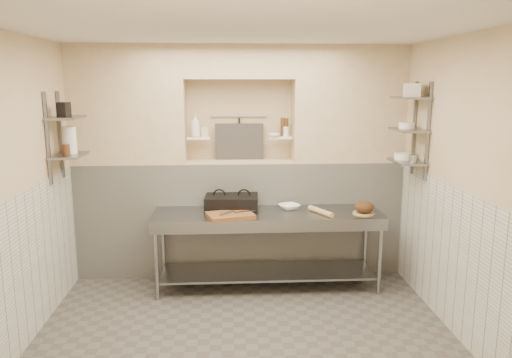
{
  "coord_description": "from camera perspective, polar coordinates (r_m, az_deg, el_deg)",
  "views": [
    {
      "loc": [
        -0.15,
        -4.31,
        2.37
      ],
      "look_at": [
        0.15,
        0.9,
        1.35
      ],
      "focal_mm": 35.0,
      "sensor_mm": 36.0,
      "label": 1
    }
  ],
  "objects": [
    {
      "name": "bread_board",
      "position": [
        5.79,
        12.21,
        -3.83
      ],
      "size": [
        0.25,
        0.25,
        0.01
      ],
      "primitive_type": "cylinder",
      "color": "tan",
      "rests_on": "prep_table"
    },
    {
      "name": "mixing_bowl",
      "position": [
        5.87,
        3.82,
        -3.18
      ],
      "size": [
        0.31,
        0.31,
        0.06
      ],
      "primitive_type": "imported",
      "rotation": [
        0.0,
        0.0,
        0.43
      ],
      "color": "white",
      "rests_on": "prep_table"
    },
    {
      "name": "alcove_sill",
      "position": [
        6.14,
        -1.87,
        2.05
      ],
      "size": [
        1.3,
        0.4,
        0.02
      ],
      "primitive_type": "cube",
      "color": "beige",
      "rests_on": "backwall_lower"
    },
    {
      "name": "box_left_upper",
      "position": [
        5.58,
        -21.12,
        7.42
      ],
      "size": [
        0.13,
        0.13,
        0.15
      ],
      "primitive_type": "cube",
      "rotation": [
        0.0,
        0.0,
        -0.27
      ],
      "color": "black",
      "rests_on": "wall_shelf_left_upper"
    },
    {
      "name": "bowl_alcove",
      "position": [
        6.07,
        2.07,
        5.02
      ],
      "size": [
        0.15,
        0.15,
        0.04
      ],
      "primitive_type": "imported",
      "rotation": [
        0.0,
        0.0,
        0.14
      ],
      "color": "white",
      "rests_on": "alcove_shelf_right"
    },
    {
      "name": "backwall_header",
      "position": [
        6.07,
        -1.94,
        13.21
      ],
      "size": [
        1.3,
        0.4,
        0.4
      ],
      "primitive_type": "cube",
      "color": "beige",
      "rests_on": "backwall_lower"
    },
    {
      "name": "bread_loaf",
      "position": [
        5.77,
        12.24,
        -3.12
      ],
      "size": [
        0.22,
        0.22,
        0.13
      ],
      "primitive_type": "ellipsoid",
      "color": "#4C2D19",
      "rests_on": "bread_board"
    },
    {
      "name": "wall_shelf_right_upper",
      "position": [
        5.72,
        17.25,
        8.86
      ],
      "size": [
        0.3,
        0.5,
        0.03
      ],
      "primitive_type": "cube",
      "color": "slate",
      "rests_on": "wall_right"
    },
    {
      "name": "backwall_pillar_right",
      "position": [
        6.25,
        10.47,
        8.39
      ],
      "size": [
        1.35,
        0.4,
        1.4
      ],
      "primitive_type": "cube",
      "color": "beige",
      "rests_on": "backwall_lower"
    },
    {
      "name": "rolling_pin",
      "position": [
        5.69,
        7.4,
        -3.69
      ],
      "size": [
        0.24,
        0.38,
        0.06
      ],
      "primitive_type": "cylinder",
      "rotation": [
        1.57,
        0.0,
        0.48
      ],
      "color": "tan",
      "rests_on": "prep_table"
    },
    {
      "name": "floor",
      "position": [
        4.95,
        -1.2,
        -18.23
      ],
      "size": [
        4.0,
        3.9,
        0.1
      ],
      "primitive_type": "cube",
      "color": "#45413D",
      "rests_on": "ground"
    },
    {
      "name": "wall_front",
      "position": [
        2.51,
        0.39,
        -11.63
      ],
      "size": [
        4.0,
        0.1,
        2.8
      ],
      "primitive_type": "cube",
      "color": "beige",
      "rests_on": "ground"
    },
    {
      "name": "panini_press",
      "position": [
        5.86,
        -2.8,
        -2.66
      ],
      "size": [
        0.64,
        0.48,
        0.17
      ],
      "rotation": [
        0.0,
        0.0,
        -0.06
      ],
      "color": "black",
      "rests_on": "prep_table"
    },
    {
      "name": "shelf_rail_left_a",
      "position": [
        5.88,
        -21.43,
        4.73
      ],
      "size": [
        0.03,
        0.03,
        0.95
      ],
      "primitive_type": "cube",
      "color": "slate",
      "rests_on": "wall_left"
    },
    {
      "name": "jar_alcove",
      "position": [
        6.12,
        -5.87,
        5.37
      ],
      "size": [
        0.08,
        0.08,
        0.12
      ],
      "primitive_type": "cube",
      "color": "beige",
      "rests_on": "alcove_shelf_left"
    },
    {
      "name": "bottle_soap",
      "position": [
        6.06,
        -6.94,
        6.08
      ],
      "size": [
        0.14,
        0.14,
        0.28
      ],
      "primitive_type": "imported",
      "rotation": [
        0.0,
        0.0,
        -0.32
      ],
      "color": "white",
      "rests_on": "alcove_shelf_left"
    },
    {
      "name": "prep_table",
      "position": [
        5.78,
        1.34,
        -6.34
      ],
      "size": [
        2.6,
        0.7,
        0.9
      ],
      "color": "gray",
      "rests_on": "floor"
    },
    {
      "name": "basket_right",
      "position": [
        5.68,
        17.46,
        9.67
      ],
      "size": [
        0.25,
        0.27,
        0.14
      ],
      "primitive_type": "cube",
      "rotation": [
        0.0,
        0.0,
        -0.4
      ],
      "color": "gray",
      "rests_on": "wall_shelf_right_upper"
    },
    {
      "name": "ceiling",
      "position": [
        4.34,
        -1.36,
        17.4
      ],
      "size": [
        4.0,
        3.9,
        0.1
      ],
      "primitive_type": "cube",
      "color": "silver",
      "rests_on": "ground"
    },
    {
      "name": "alcove_shelf_right",
      "position": [
        6.14,
        2.81,
        4.77
      ],
      "size": [
        0.28,
        0.16,
        0.02
      ],
      "primitive_type": "cube",
      "color": "white",
      "rests_on": "backwall_lower"
    },
    {
      "name": "condiment_c",
      "position": [
        6.15,
        3.43,
        5.45
      ],
      "size": [
        0.07,
        0.07,
        0.12
      ],
      "primitive_type": "cylinder",
      "color": "white",
      "rests_on": "alcove_shelf_right"
    },
    {
      "name": "bowl_right_mid",
      "position": [
        5.81,
        16.84,
        5.88
      ],
      "size": [
        0.17,
        0.17,
        0.06
      ],
      "primitive_type": "cylinder",
      "color": "white",
      "rests_on": "wall_shelf_right_mid"
    },
    {
      "name": "wall_shelf_right_mid",
      "position": [
        5.75,
        17.05,
        5.37
      ],
      "size": [
        0.3,
        0.5,
        0.02
      ],
      "primitive_type": "cube",
      "color": "slate",
      "rests_on": "wall_right"
    },
    {
      "name": "bowl_right",
      "position": [
        5.87,
        16.56,
        2.52
      ],
      "size": [
        0.22,
        0.22,
        0.07
      ],
      "primitive_type": "cylinder",
      "color": "white",
      "rests_on": "wall_shelf_right_lower"
    },
    {
      "name": "jar_left",
      "position": [
        5.6,
        -20.87,
        3.15
      ],
      "size": [
        0.08,
        0.08,
        0.12
      ],
      "primitive_type": "cylinder",
      "color": "#4C2B14",
      "rests_on": "wall_shelf_left_lower"
    },
    {
      "name": "cutting_board",
      "position": [
        5.52,
        -2.96,
        -4.17
      ],
      "size": [
        0.57,
        0.47,
        0.04
      ],
      "primitive_type": "cube",
      "rotation": [
        0.0,
        0.0,
        0.27
      ],
      "color": "brown",
      "rests_on": "prep_table"
    },
    {
      "name": "condiment_b",
      "position": [
        6.15,
        3.07,
        5.96
      ],
      "size": [
        0.06,
        0.06,
        0.23
      ],
      "primitive_type": "cylinder",
      "color": "#4C2B14",
      "rests_on": "alcove_shelf_right"
    },
    {
      "name": "wainscot_right",
      "position": [
        5.1,
        22.02,
        -8.91
      ],
      "size": [
        0.02,
        3.9,
        1.4
      ],
      "primitive_type": "cube",
      "color": "silver",
      "rests_on": "floor"
    },
    {
      "name": "knife_blade",
      "position": [
        5.58,
        -1.3,
        -3.73
      ],
      "size": [
        0.23,
        0.12,
        0.01
      ],
      "primitive_type": "cube",
      "rotation": [
        0.0,
        0.0,
        0.39
      ],
      "color": "gray",
      "rests_on": "cutting_board"
    },
    {
      "name": "shelf_rail_left_b",
      "position": [
        5.51,
        -22.7,
        4.26
      ],
      "size": [
        0.03,
        0.03,
        0.95
      ],
      "primitive_type": "cube",
      "color": "slate",
      "rests_on": "wall_left"
    },
    {
      "name": "wall_shelf_right_lower",
      "position": [
        5.79,
        16.86,
        1.93
      ],
      "size": [
        0.3,
        0.5,
        0.02
      ],
      "primitive_type": "cube",
      "color": "slate",
      "rests_on": "wall_right"
    },
    {
      "name": "wainscot_left",
      "position": [
        4.98,
        -25.14,
        -9.64
      ],
      "size": [
        0.02,
        3.9,
        1.4
      ],
      "primitive_type": "cube",
      "color": "silver",
      "rests_on": "floor"
    },
    {
      "name": "jug_left",
      "position": [
        5.72,
        -20.52,
        4.18
      ],
      "size": [
        0.14,
        0.14,
        0.29
      ],
      "primitive_type": "cylinder",
      "color": "white",
      "rests_on": "wall_shelf_left_lower"
    },
    {
      "name": "tongs",
      "position": [
        5.5,
        -3.3,
        -3.86
      ],
      "size": [
        0.18,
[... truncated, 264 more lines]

